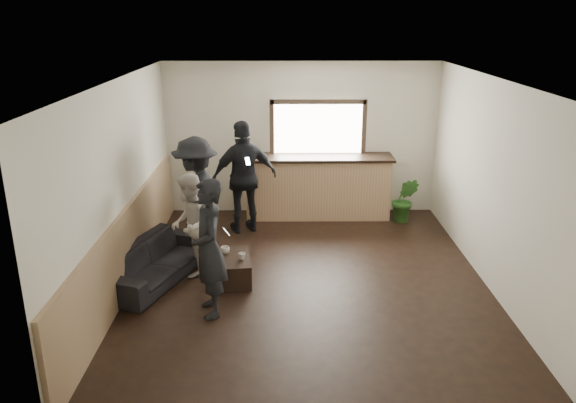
{
  "coord_description": "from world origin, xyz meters",
  "views": [
    {
      "loc": [
        -0.33,
        -7.18,
        3.62
      ],
      "look_at": [
        -0.27,
        0.4,
        1.05
      ],
      "focal_mm": 35.0,
      "sensor_mm": 36.0,
      "label": 1
    }
  ],
  "objects_px": {
    "sofa": "(156,261)",
    "cup_a": "(225,250)",
    "person_b": "(190,225)",
    "coffee_table": "(234,268)",
    "person_d": "(244,177)",
    "potted_plant": "(405,200)",
    "person_c": "(197,197)",
    "person_a": "(209,249)",
    "cup_b": "(242,256)",
    "bar_counter": "(318,183)"
  },
  "relations": [
    {
      "from": "sofa",
      "to": "person_b",
      "type": "height_order",
      "value": "person_b"
    },
    {
      "from": "bar_counter",
      "to": "person_b",
      "type": "relative_size",
      "value": 1.81
    },
    {
      "from": "coffee_table",
      "to": "cup_a",
      "type": "height_order",
      "value": "cup_a"
    },
    {
      "from": "potted_plant",
      "to": "person_b",
      "type": "distance_m",
      "value": 4.1
    },
    {
      "from": "coffee_table",
      "to": "person_c",
      "type": "distance_m",
      "value": 1.37
    },
    {
      "from": "coffee_table",
      "to": "person_c",
      "type": "relative_size",
      "value": 0.43
    },
    {
      "from": "cup_b",
      "to": "cup_a",
      "type": "bearing_deg",
      "value": 142.13
    },
    {
      "from": "sofa",
      "to": "person_b",
      "type": "bearing_deg",
      "value": -47.45
    },
    {
      "from": "person_c",
      "to": "potted_plant",
      "type": "bearing_deg",
      "value": 110.45
    },
    {
      "from": "potted_plant",
      "to": "person_a",
      "type": "relative_size",
      "value": 0.47
    },
    {
      "from": "person_c",
      "to": "bar_counter",
      "type": "bearing_deg",
      "value": 129.99
    },
    {
      "from": "sofa",
      "to": "potted_plant",
      "type": "distance_m",
      "value": 4.61
    },
    {
      "from": "person_d",
      "to": "potted_plant",
      "type": "bearing_deg",
      "value": 167.86
    },
    {
      "from": "sofa",
      "to": "person_c",
      "type": "distance_m",
      "value": 1.23
    },
    {
      "from": "cup_a",
      "to": "potted_plant",
      "type": "relative_size",
      "value": 0.16
    },
    {
      "from": "bar_counter",
      "to": "person_b",
      "type": "height_order",
      "value": "bar_counter"
    },
    {
      "from": "bar_counter",
      "to": "person_b",
      "type": "xyz_separation_m",
      "value": [
        -1.96,
        -2.43,
        0.11
      ]
    },
    {
      "from": "potted_plant",
      "to": "person_a",
      "type": "xyz_separation_m",
      "value": [
        -3.1,
        -3.23,
        0.46
      ]
    },
    {
      "from": "coffee_table",
      "to": "cup_b",
      "type": "xyz_separation_m",
      "value": [
        0.12,
        -0.08,
        0.22
      ]
    },
    {
      "from": "sofa",
      "to": "cup_a",
      "type": "xyz_separation_m",
      "value": [
        0.98,
        0.09,
        0.12
      ]
    },
    {
      "from": "person_a",
      "to": "person_d",
      "type": "xyz_separation_m",
      "value": [
        0.25,
        2.81,
        0.09
      ]
    },
    {
      "from": "person_d",
      "to": "person_a",
      "type": "bearing_deg",
      "value": 64.4
    },
    {
      "from": "person_a",
      "to": "person_c",
      "type": "bearing_deg",
      "value": 176.34
    },
    {
      "from": "cup_a",
      "to": "person_b",
      "type": "height_order",
      "value": "person_b"
    },
    {
      "from": "bar_counter",
      "to": "cup_b",
      "type": "relative_size",
      "value": 27.6
    },
    {
      "from": "coffee_table",
      "to": "potted_plant",
      "type": "relative_size",
      "value": 0.96
    },
    {
      "from": "bar_counter",
      "to": "coffee_table",
      "type": "relative_size",
      "value": 3.4
    },
    {
      "from": "potted_plant",
      "to": "sofa",
      "type": "bearing_deg",
      "value": -150.17
    },
    {
      "from": "person_a",
      "to": "sofa",
      "type": "bearing_deg",
      "value": -152.62
    },
    {
      "from": "sofa",
      "to": "person_c",
      "type": "height_order",
      "value": "person_c"
    },
    {
      "from": "potted_plant",
      "to": "person_b",
      "type": "height_order",
      "value": "person_b"
    },
    {
      "from": "cup_b",
      "to": "person_a",
      "type": "distance_m",
      "value": 1.02
    },
    {
      "from": "bar_counter",
      "to": "cup_a",
      "type": "xyz_separation_m",
      "value": [
        -1.47,
        -2.53,
        -0.24
      ]
    },
    {
      "from": "cup_b",
      "to": "person_b",
      "type": "xyz_separation_m",
      "value": [
        -0.75,
        0.3,
        0.35
      ]
    },
    {
      "from": "bar_counter",
      "to": "potted_plant",
      "type": "xyz_separation_m",
      "value": [
        1.55,
        -0.33,
        -0.23
      ]
    },
    {
      "from": "cup_b",
      "to": "potted_plant",
      "type": "height_order",
      "value": "potted_plant"
    },
    {
      "from": "coffee_table",
      "to": "person_d",
      "type": "relative_size",
      "value": 0.41
    },
    {
      "from": "cup_a",
      "to": "person_c",
      "type": "distance_m",
      "value": 1.11
    },
    {
      "from": "cup_a",
      "to": "cup_b",
      "type": "relative_size",
      "value": 1.33
    },
    {
      "from": "cup_b",
      "to": "person_d",
      "type": "height_order",
      "value": "person_d"
    },
    {
      "from": "person_b",
      "to": "bar_counter",
      "type": "bearing_deg",
      "value": 138.19
    },
    {
      "from": "cup_b",
      "to": "sofa",
      "type": "bearing_deg",
      "value": 175.13
    },
    {
      "from": "cup_a",
      "to": "potted_plant",
      "type": "bearing_deg",
      "value": 36.06
    },
    {
      "from": "bar_counter",
      "to": "person_a",
      "type": "relative_size",
      "value": 1.54
    },
    {
      "from": "coffee_table",
      "to": "person_a",
      "type": "bearing_deg",
      "value": -103.01
    },
    {
      "from": "bar_counter",
      "to": "person_a",
      "type": "distance_m",
      "value": 3.89
    },
    {
      "from": "potted_plant",
      "to": "person_a",
      "type": "bearing_deg",
      "value": -133.79
    },
    {
      "from": "coffee_table",
      "to": "person_d",
      "type": "xyz_separation_m",
      "value": [
        0.04,
        1.9,
        0.79
      ]
    },
    {
      "from": "bar_counter",
      "to": "potted_plant",
      "type": "distance_m",
      "value": 1.6
    },
    {
      "from": "bar_counter",
      "to": "person_d",
      "type": "xyz_separation_m",
      "value": [
        -1.29,
        -0.75,
        0.32
      ]
    }
  ]
}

